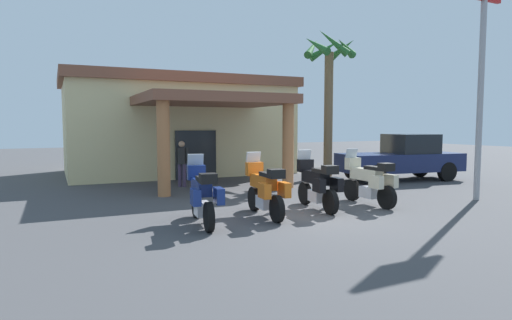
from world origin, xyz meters
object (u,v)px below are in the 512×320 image
at_px(motorcycle_cream, 369,181).
at_px(palm_tree_near_portico, 329,75).
at_px(motel_building, 178,125).
at_px(motorcycle_black, 317,184).
at_px(pedestrian, 182,160).
at_px(motorcycle_orange, 265,189).
at_px(motorcycle_blue, 202,195).
at_px(pickup_truck_navy, 402,158).
at_px(roadside_sign, 482,44).

bearing_deg(motorcycle_cream, palm_tree_near_portico, -24.74).
relative_size(motel_building, palm_tree_near_portico, 1.70).
bearing_deg(motorcycle_black, palm_tree_near_portico, -30.39).
height_order(motorcycle_cream, palm_tree_near_portico, palm_tree_near_portico).
bearing_deg(pedestrian, palm_tree_near_portico, -47.41).
bearing_deg(motorcycle_orange, motorcycle_blue, 100.47).
distance_m(motorcycle_black, palm_tree_near_portico, 8.87).
distance_m(motel_building, motorcycle_black, 11.09).
relative_size(motorcycle_orange, motorcycle_black, 1.00).
relative_size(motorcycle_orange, pickup_truck_navy, 0.41).
distance_m(motorcycle_orange, pedestrian, 6.18).
bearing_deg(palm_tree_near_portico, roadside_sign, -87.37).
xyz_separation_m(pickup_truck_navy, palm_tree_near_portico, (-1.93, 2.62, 3.62)).
bearing_deg(motorcycle_orange, pickup_truck_navy, -59.90).
bearing_deg(roadside_sign, motel_building, 116.36).
bearing_deg(motorcycle_black, pedestrian, 26.43).
bearing_deg(motorcycle_black, motorcycle_cream, -86.39).
height_order(motel_building, pedestrian, motel_building).
height_order(motel_building, motorcycle_orange, motel_building).
xyz_separation_m(motel_building, pickup_truck_navy, (7.53, -7.31, -1.41)).
bearing_deg(motorcycle_orange, roadside_sign, -90.56).
relative_size(motorcycle_black, pickup_truck_navy, 0.41).
bearing_deg(pedestrian, motorcycle_orange, -137.27).
bearing_deg(motel_building, pickup_truck_navy, -42.23).
distance_m(motorcycle_cream, pedestrian, 7.17).
relative_size(motorcycle_blue, motorcycle_cream, 1.00).
relative_size(motorcycle_cream, pickup_truck_navy, 0.41).
relative_size(pickup_truck_navy, roadside_sign, 0.76).
relative_size(motorcycle_orange, palm_tree_near_portico, 0.34).
height_order(pedestrian, palm_tree_near_portico, palm_tree_near_portico).
bearing_deg(motorcycle_black, motorcycle_blue, 103.14).
bearing_deg(pickup_truck_navy, roadside_sign, -99.60).
bearing_deg(roadside_sign, motorcycle_black, 169.15).
distance_m(motorcycle_black, pedestrian, 6.32).
xyz_separation_m(pedestrian, palm_tree_near_portico, (6.95, 0.28, 3.55)).
bearing_deg(pedestrian, roadside_sign, -93.54).
xyz_separation_m(motorcycle_cream, pickup_truck_navy, (5.15, 3.77, 0.24)).
height_order(pedestrian, pickup_truck_navy, pickup_truck_navy).
bearing_deg(motorcycle_blue, motorcycle_cream, -78.87).
height_order(motorcycle_orange, pedestrian, pedestrian).
distance_m(motorcycle_orange, motorcycle_black, 1.75).
distance_m(motel_building, pickup_truck_navy, 10.59).
height_order(motorcycle_black, palm_tree_near_portico, palm_tree_near_portico).
xyz_separation_m(motorcycle_blue, pedestrian, (1.48, 6.30, 0.31)).
bearing_deg(pedestrian, pickup_truck_navy, -64.47).
relative_size(motorcycle_black, roadside_sign, 0.31).
bearing_deg(roadside_sign, pickup_truck_navy, 71.05).
distance_m(motorcycle_blue, motorcycle_black, 3.49).
relative_size(motorcycle_blue, roadside_sign, 0.31).
distance_m(motorcycle_orange, palm_tree_near_portico, 10.06).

